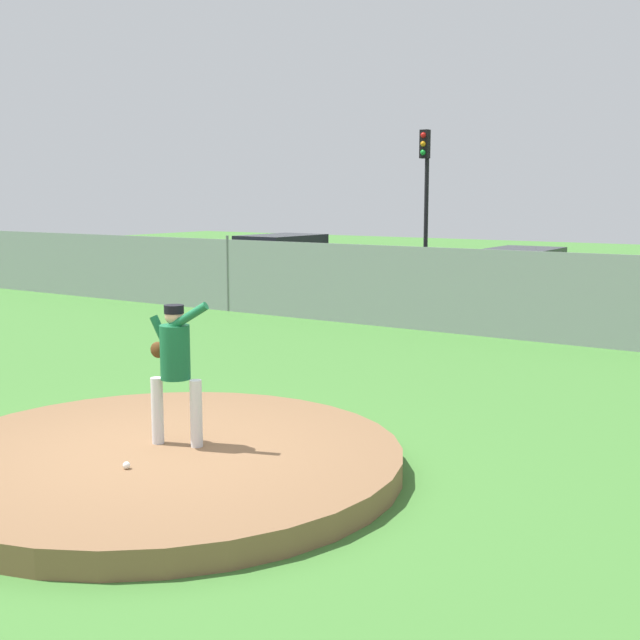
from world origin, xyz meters
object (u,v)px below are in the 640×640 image
at_px(baseball, 127,465).
at_px(traffic_light_near, 425,180).
at_px(parked_car_slate, 281,264).
at_px(pitcher_youth, 175,360).
at_px(traffic_cone_orange, 632,301).
at_px(parked_car_champagne, 522,281).

xyz_separation_m(baseball, traffic_light_near, (-6.23, 18.91, 3.12)).
relative_size(baseball, parked_car_slate, 0.02).
bearing_deg(traffic_light_near, pitcher_youth, -71.37).
height_order(baseball, parked_car_slate, parked_car_slate).
bearing_deg(baseball, parked_car_slate, 121.40).
distance_m(parked_car_slate, traffic_cone_orange, 10.27).
height_order(parked_car_slate, parked_car_champagne, parked_car_slate).
bearing_deg(parked_car_slate, parked_car_champagne, -0.79).
relative_size(pitcher_youth, traffic_cone_orange, 2.88).
height_order(pitcher_youth, traffic_cone_orange, pitcher_youth).
bearing_deg(traffic_light_near, parked_car_slate, -128.05).
bearing_deg(pitcher_youth, traffic_cone_orange, 85.98).
bearing_deg(traffic_light_near, baseball, -71.76).
bearing_deg(baseball, pitcher_youth, 99.78).
xyz_separation_m(pitcher_youth, traffic_cone_orange, (1.09, 15.58, -0.94)).
xyz_separation_m(parked_car_slate, traffic_cone_orange, (10.16, 1.36, -0.56)).
height_order(pitcher_youth, parked_car_slate, pitcher_youth).
bearing_deg(parked_car_slate, traffic_cone_orange, 7.60).
relative_size(traffic_cone_orange, traffic_light_near, 0.11).
distance_m(pitcher_youth, baseball, 1.26).
bearing_deg(pitcher_youth, parked_car_slate, 122.51).
distance_m(parked_car_slate, traffic_light_near, 5.49).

